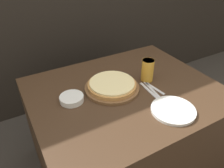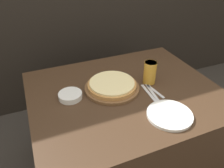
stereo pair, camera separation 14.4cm
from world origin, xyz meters
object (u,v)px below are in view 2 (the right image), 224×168
at_px(dinner_plate, 170,115).
at_px(spoon, 155,91).
at_px(dinner_knife, 152,92).
at_px(pizza_on_board, 112,86).
at_px(side_bowl, 70,96).
at_px(beer_glass, 150,72).
at_px(fork, 149,93).

relative_size(dinner_plate, spoon, 1.50).
xyz_separation_m(dinner_knife, spoon, (0.02, 0.00, 0.00)).
height_order(pizza_on_board, side_bowl, pizza_on_board).
relative_size(beer_glass, dinner_knife, 0.77).
distance_m(dinner_plate, fork, 0.24).
height_order(pizza_on_board, fork, pizza_on_board).
distance_m(pizza_on_board, dinner_knife, 0.27).
distance_m(fork, spoon, 0.05).
xyz_separation_m(beer_glass, fork, (-0.07, -0.12, -0.08)).
relative_size(pizza_on_board, beer_glass, 2.32).
distance_m(side_bowl, fork, 0.51).
relative_size(side_bowl, dinner_knife, 0.74).
height_order(side_bowl, dinner_knife, side_bowl).
bearing_deg(fork, spoon, 0.00).
bearing_deg(dinner_plate, pizza_on_board, 117.95).
xyz_separation_m(pizza_on_board, fork, (0.20, -0.14, -0.02)).
bearing_deg(dinner_plate, fork, 89.12).
bearing_deg(dinner_plate, side_bowl, 141.36).
bearing_deg(fork, side_bowl, 163.01).
bearing_deg(dinner_plate, dinner_knife, 83.07).
bearing_deg(pizza_on_board, spoon, -28.79).
distance_m(dinner_plate, dinner_knife, 0.24).
relative_size(side_bowl, spoon, 0.86).
bearing_deg(dinner_plate, beer_glass, 78.23).
distance_m(dinner_plate, side_bowl, 0.61).
distance_m(dinner_plate, spoon, 0.24).
xyz_separation_m(dinner_plate, side_bowl, (-0.48, 0.38, 0.01)).
bearing_deg(pizza_on_board, beer_glass, -4.36).
bearing_deg(beer_glass, side_bowl, 176.92).
height_order(pizza_on_board, dinner_knife, pizza_on_board).
bearing_deg(dinner_plate, spoon, 77.18).
xyz_separation_m(dinner_plate, fork, (0.00, 0.24, -0.01)).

